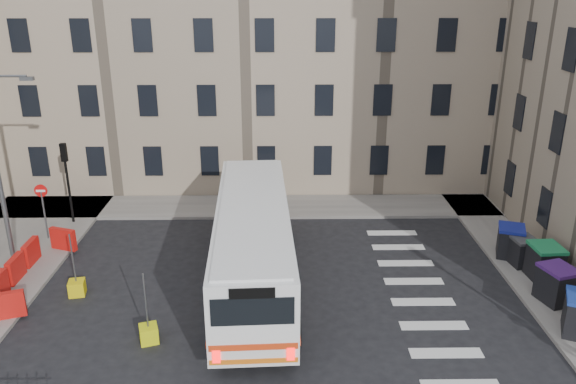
{
  "coord_description": "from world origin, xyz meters",
  "views": [
    {
      "loc": [
        -1.43,
        -19.88,
        11.4
      ],
      "look_at": [
        -1.13,
        2.95,
        3.0
      ],
      "focal_mm": 35.0,
      "sensor_mm": 36.0,
      "label": 1
    }
  ],
  "objects_px": {
    "bus": "(253,240)",
    "bollard_yellow": "(77,288)",
    "bollard_chevron": "(149,334)",
    "wheelie_bin_c": "(545,262)",
    "wheelie_bin_d": "(522,251)",
    "wheelie_bin_b": "(557,284)",
    "wheelie_bin_e": "(510,241)"
  },
  "relations": [
    {
      "from": "bus",
      "to": "bollard_yellow",
      "type": "bearing_deg",
      "value": -175.7
    },
    {
      "from": "bus",
      "to": "bollard_chevron",
      "type": "distance_m",
      "value": 5.48
    },
    {
      "from": "wheelie_bin_c",
      "to": "wheelie_bin_d",
      "type": "relative_size",
      "value": 1.19
    },
    {
      "from": "wheelie_bin_c",
      "to": "bollard_chevron",
      "type": "bearing_deg",
      "value": -168.37
    },
    {
      "from": "wheelie_bin_b",
      "to": "wheelie_bin_d",
      "type": "height_order",
      "value": "wheelie_bin_b"
    },
    {
      "from": "wheelie_bin_e",
      "to": "bollard_yellow",
      "type": "xyz_separation_m",
      "value": [
        -18.1,
        -2.89,
        -0.55
      ]
    },
    {
      "from": "wheelie_bin_b",
      "to": "wheelie_bin_c",
      "type": "distance_m",
      "value": 1.78
    },
    {
      "from": "wheelie_bin_e",
      "to": "bus",
      "type": "bearing_deg",
      "value": -150.36
    },
    {
      "from": "wheelie_bin_c",
      "to": "bollard_yellow",
      "type": "bearing_deg",
      "value": 179.53
    },
    {
      "from": "wheelie_bin_e",
      "to": "bollard_yellow",
      "type": "bearing_deg",
      "value": -151.66
    },
    {
      "from": "wheelie_bin_d",
      "to": "bollard_chevron",
      "type": "xyz_separation_m",
      "value": [
        -14.82,
        -5.2,
        -0.47
      ]
    },
    {
      "from": "wheelie_bin_d",
      "to": "bollard_yellow",
      "type": "height_order",
      "value": "wheelie_bin_d"
    },
    {
      "from": "wheelie_bin_b",
      "to": "wheelie_bin_e",
      "type": "bearing_deg",
      "value": 77.41
    },
    {
      "from": "bollard_yellow",
      "to": "bollard_chevron",
      "type": "xyz_separation_m",
      "value": [
        3.5,
        -3.14,
        0.0
      ]
    },
    {
      "from": "wheelie_bin_e",
      "to": "bollard_chevron",
      "type": "height_order",
      "value": "wheelie_bin_e"
    },
    {
      "from": "wheelie_bin_b",
      "to": "bollard_chevron",
      "type": "height_order",
      "value": "wheelie_bin_b"
    },
    {
      "from": "wheelie_bin_c",
      "to": "wheelie_bin_b",
      "type": "bearing_deg",
      "value": -103.24
    },
    {
      "from": "wheelie_bin_c",
      "to": "wheelie_bin_e",
      "type": "xyz_separation_m",
      "value": [
        -0.59,
        2.08,
        -0.04
      ]
    },
    {
      "from": "bus",
      "to": "wheelie_bin_b",
      "type": "distance_m",
      "value": 11.67
    },
    {
      "from": "wheelie_bin_d",
      "to": "wheelie_bin_b",
      "type": "bearing_deg",
      "value": -96.55
    },
    {
      "from": "bus",
      "to": "bollard_yellow",
      "type": "xyz_separation_m",
      "value": [
        -6.88,
        -0.84,
        -1.63
      ]
    },
    {
      "from": "wheelie_bin_c",
      "to": "wheelie_bin_d",
      "type": "bearing_deg",
      "value": 103.77
    },
    {
      "from": "wheelie_bin_b",
      "to": "bollard_yellow",
      "type": "relative_size",
      "value": 2.58
    },
    {
      "from": "wheelie_bin_b",
      "to": "wheelie_bin_d",
      "type": "xyz_separation_m",
      "value": [
        -0.06,
        3.0,
        -0.1
      ]
    },
    {
      "from": "bollard_chevron",
      "to": "wheelie_bin_e",
      "type": "bearing_deg",
      "value": 22.44
    },
    {
      "from": "wheelie_bin_b",
      "to": "bollard_yellow",
      "type": "xyz_separation_m",
      "value": [
        -18.37,
        0.94,
        -0.56
      ]
    },
    {
      "from": "bus",
      "to": "wheelie_bin_d",
      "type": "relative_size",
      "value": 10.14
    },
    {
      "from": "wheelie_bin_d",
      "to": "wheelie_bin_e",
      "type": "bearing_deg",
      "value": 97.04
    },
    {
      "from": "wheelie_bin_c",
      "to": "wheelie_bin_e",
      "type": "relative_size",
      "value": 0.95
    },
    {
      "from": "wheelie_bin_e",
      "to": "wheelie_bin_c",
      "type": "bearing_deg",
      "value": -54.82
    },
    {
      "from": "wheelie_bin_c",
      "to": "bollard_yellow",
      "type": "distance_m",
      "value": 18.72
    },
    {
      "from": "wheelie_bin_d",
      "to": "bus",
      "type": "bearing_deg",
      "value": 178.44
    }
  ]
}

